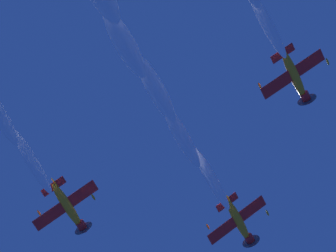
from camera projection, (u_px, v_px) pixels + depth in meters
airplane_lead at (239, 222)px, 84.42m from camera, size 6.33×6.49×3.65m
airplane_left_wingman at (68, 207)px, 80.84m from camera, size 6.35×6.47×3.55m
airplane_right_wingman at (295, 76)px, 78.10m from camera, size 6.30×6.51×3.43m
smoke_trail_lead at (118, 27)px, 73.60m from camera, size 28.76×26.18×7.42m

